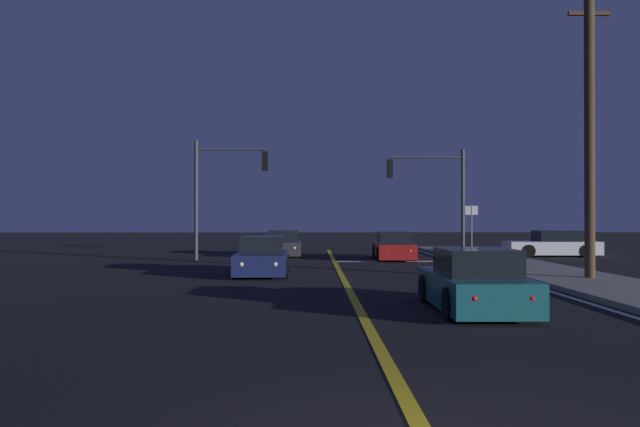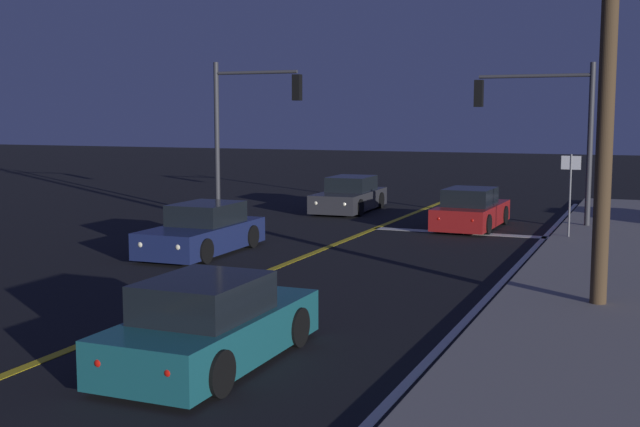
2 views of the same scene
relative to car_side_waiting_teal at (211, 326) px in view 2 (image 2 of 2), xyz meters
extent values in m
cube|color=gray|center=(4.81, 3.97, -0.51)|extent=(3.20, 44.94, 0.15)
cube|color=gold|center=(-2.45, 3.97, -0.57)|extent=(0.20, 42.44, 0.01)
cube|color=silver|center=(2.96, 3.97, -0.57)|extent=(0.16, 42.44, 0.01)
cube|color=silver|center=(0.38, 14.95, -0.57)|extent=(5.67, 0.50, 0.01)
cube|color=#195960|center=(0.00, 0.06, -0.14)|extent=(1.73, 4.12, 0.68)
cube|color=black|center=(0.00, -0.19, 0.46)|extent=(1.48, 1.90, 0.60)
cylinder|color=black|center=(-0.80, 1.33, -0.26)|extent=(0.22, 0.64, 0.64)
cylinder|color=black|center=(0.79, 1.34, -0.26)|extent=(0.22, 0.64, 0.64)
cylinder|color=black|center=(-0.79, -1.22, -0.26)|extent=(0.22, 0.64, 0.64)
cylinder|color=black|center=(0.80, -1.21, -0.26)|extent=(0.22, 0.64, 0.64)
sphere|color=#FFF4CC|center=(-0.54, 2.05, -0.06)|extent=(0.18, 0.18, 0.18)
sphere|color=#FFF4CC|center=(0.52, 2.06, -0.06)|extent=(0.18, 0.18, 0.18)
sphere|color=red|center=(-0.52, -1.95, -0.06)|extent=(0.14, 0.14, 0.14)
sphere|color=red|center=(0.54, -1.94, -0.06)|extent=(0.14, 0.14, 0.14)
cube|color=navy|center=(-5.22, 8.50, -0.14)|extent=(1.83, 4.32, 0.68)
cube|color=black|center=(-5.22, 8.76, 0.46)|extent=(1.53, 2.00, 0.60)
cylinder|color=black|center=(-4.38, 7.19, -0.26)|extent=(0.23, 0.64, 0.64)
cylinder|color=black|center=(-6.00, 7.16, -0.26)|extent=(0.23, 0.64, 0.64)
cylinder|color=black|center=(-4.44, 9.85, -0.26)|extent=(0.23, 0.64, 0.64)
cylinder|color=black|center=(-6.05, 9.81, -0.26)|extent=(0.23, 0.64, 0.64)
sphere|color=#FFF4CC|center=(-4.64, 6.44, -0.06)|extent=(0.18, 0.18, 0.18)
sphere|color=#FFF4CC|center=(-5.71, 6.41, -0.06)|extent=(0.18, 0.18, 0.18)
sphere|color=red|center=(-4.73, 10.61, -0.06)|extent=(0.14, 0.14, 0.14)
sphere|color=red|center=(-5.80, 10.58, -0.06)|extent=(0.14, 0.14, 0.14)
cube|color=maroon|center=(0.43, 16.28, -0.14)|extent=(1.83, 4.24, 0.68)
cube|color=black|center=(0.42, 16.03, 0.46)|extent=(1.53, 1.97, 0.60)
cylinder|color=black|center=(-0.33, 17.60, -0.26)|extent=(0.24, 0.65, 0.64)
cylinder|color=black|center=(1.26, 17.55, -0.26)|extent=(0.24, 0.65, 0.64)
cylinder|color=black|center=(-0.40, 15.00, -0.26)|extent=(0.24, 0.65, 0.64)
cylinder|color=black|center=(1.19, 14.96, -0.26)|extent=(0.24, 0.65, 0.64)
sphere|color=#FFF4CC|center=(-0.04, 18.33, -0.06)|extent=(0.18, 0.18, 0.18)
sphere|color=#FFF4CC|center=(1.02, 18.30, -0.06)|extent=(0.18, 0.18, 0.18)
sphere|color=red|center=(-0.16, 14.25, -0.06)|extent=(0.14, 0.14, 0.14)
sphere|color=red|center=(0.91, 14.22, -0.06)|extent=(0.14, 0.14, 0.14)
cube|color=#2D2D33|center=(-4.98, 19.18, -0.14)|extent=(1.96, 4.60, 0.68)
cube|color=black|center=(-4.99, 19.45, 0.46)|extent=(1.61, 2.14, 0.60)
cylinder|color=black|center=(-4.09, 17.82, -0.26)|extent=(0.25, 0.65, 0.64)
cylinder|color=black|center=(-5.74, 17.75, -0.26)|extent=(0.25, 0.65, 0.64)
cylinder|color=black|center=(-4.21, 20.62, -0.26)|extent=(0.25, 0.65, 0.64)
cylinder|color=black|center=(-5.86, 20.55, -0.26)|extent=(0.25, 0.65, 0.64)
sphere|color=#FFF4CC|center=(-4.33, 17.00, -0.06)|extent=(0.18, 0.18, 0.18)
sphere|color=#FFF4CC|center=(-5.43, 16.96, -0.06)|extent=(0.18, 0.18, 0.18)
sphere|color=red|center=(-4.52, 21.42, -0.06)|extent=(0.14, 0.14, 0.14)
sphere|color=red|center=(-5.62, 21.37, -0.06)|extent=(0.14, 0.14, 0.14)
cylinder|color=#38383D|center=(4.01, 17.25, 2.11)|extent=(0.18, 0.18, 5.39)
cylinder|color=#38383D|center=(2.20, 17.25, 4.41)|extent=(3.63, 0.12, 0.12)
cube|color=black|center=(0.38, 17.25, 3.86)|extent=(0.28, 0.28, 0.90)
sphere|color=red|center=(0.38, 17.25, 4.13)|extent=(0.22, 0.22, 0.22)
sphere|color=#4C2D05|center=(0.38, 17.25, 3.86)|extent=(0.22, 0.22, 0.22)
sphere|color=#0A3814|center=(0.38, 17.25, 3.59)|extent=(0.22, 0.22, 0.22)
cylinder|color=#38383D|center=(-8.92, 15.85, 2.23)|extent=(0.18, 0.18, 5.62)
cylinder|color=#38383D|center=(-7.31, 15.85, 4.64)|extent=(3.23, 0.12, 0.12)
cube|color=black|center=(-5.69, 15.85, 4.09)|extent=(0.28, 0.28, 0.90)
sphere|color=red|center=(-5.69, 15.85, 4.36)|extent=(0.22, 0.22, 0.22)
sphere|color=#4C2D05|center=(-5.69, 15.85, 4.09)|extent=(0.22, 0.22, 0.22)
sphere|color=#0A3814|center=(-5.69, 15.85, 3.82)|extent=(0.22, 0.22, 0.22)
cylinder|color=#4C3823|center=(5.11, 5.74, 4.28)|extent=(0.31, 0.31, 9.73)
cylinder|color=slate|center=(3.71, 14.45, 0.71)|extent=(0.06, 0.06, 2.58)
cube|color=white|center=(3.71, 14.45, 1.75)|extent=(0.56, 0.07, 0.40)
camera|label=1|loc=(-3.49, -13.19, 1.41)|focal=34.65mm
camera|label=2|loc=(6.03, -10.26, 3.11)|focal=45.57mm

